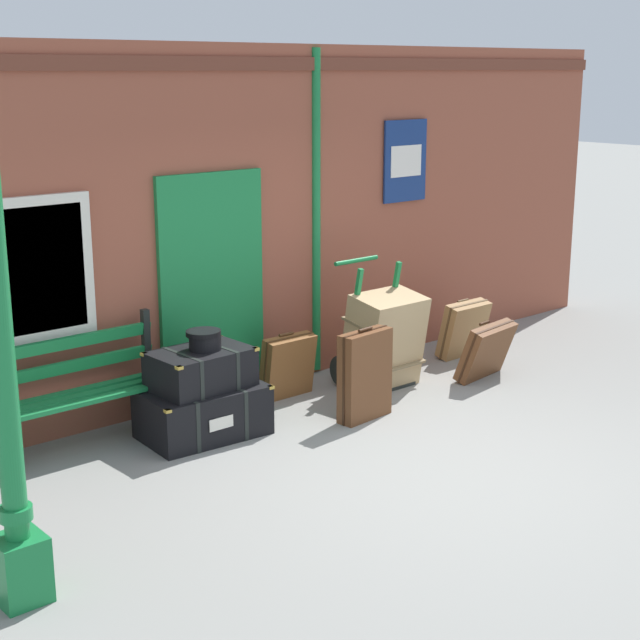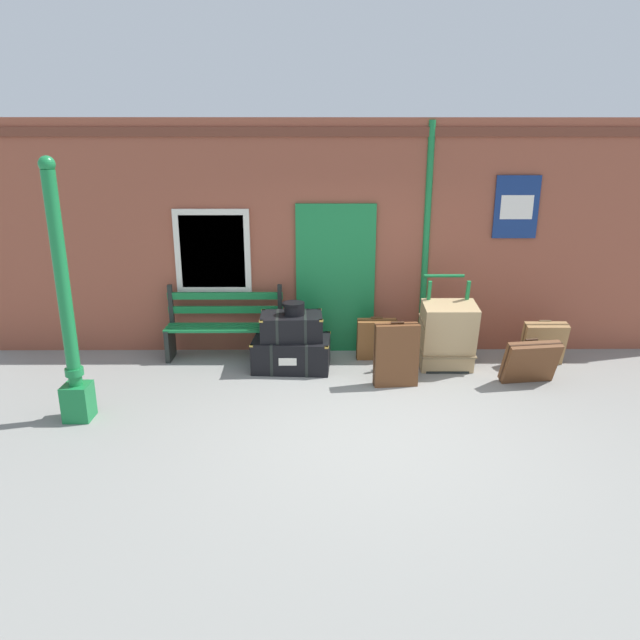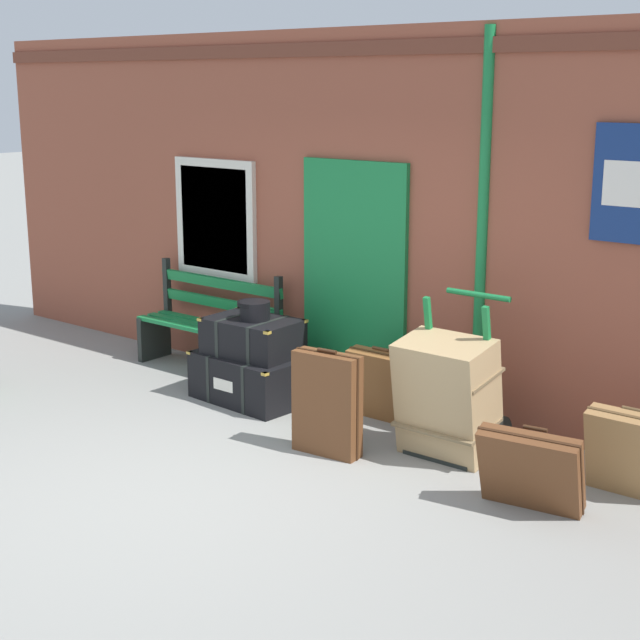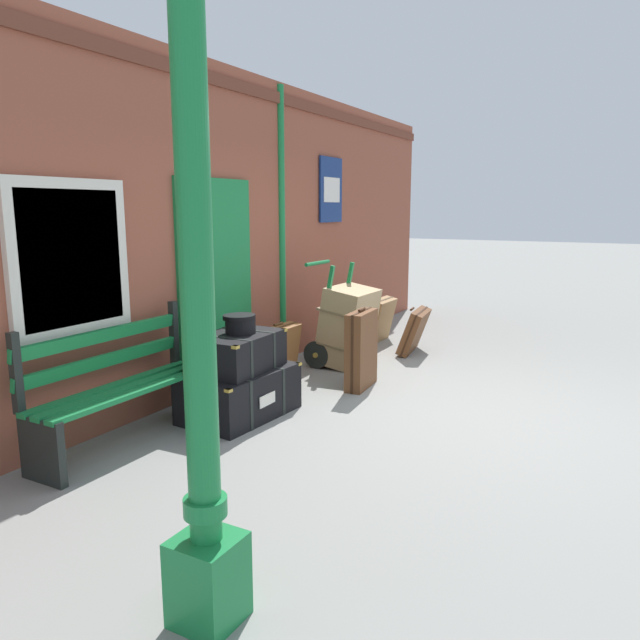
% 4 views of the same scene
% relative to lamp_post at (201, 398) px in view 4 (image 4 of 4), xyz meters
% --- Properties ---
extents(ground_plane, '(60.00, 60.00, 0.00)m').
position_rel_lamp_post_xyz_m(ground_plane, '(3.16, -0.25, -1.04)').
color(ground_plane, gray).
extents(brick_facade, '(10.40, 0.35, 3.20)m').
position_rel_lamp_post_xyz_m(brick_facade, '(3.14, 2.34, 0.56)').
color(brick_facade, brown).
rests_on(brick_facade, ground).
extents(lamp_post, '(0.28, 0.28, 2.76)m').
position_rel_lamp_post_xyz_m(lamp_post, '(0.00, 0.00, 0.00)').
color(lamp_post, '#197A3D').
rests_on(lamp_post, ground).
extents(platform_bench, '(1.60, 0.43, 1.01)m').
position_rel_lamp_post_xyz_m(platform_bench, '(1.31, 1.91, -0.59)').
color(platform_bench, '#197A3D').
rests_on(platform_bench, ground).
extents(steamer_trunk_base, '(1.05, 0.72, 0.43)m').
position_rel_lamp_post_xyz_m(steamer_trunk_base, '(2.24, 1.48, -0.83)').
color(steamer_trunk_base, black).
rests_on(steamer_trunk_base, ground).
extents(steamer_trunk_middle, '(0.83, 0.58, 0.33)m').
position_rel_lamp_post_xyz_m(steamer_trunk_middle, '(2.25, 1.49, -0.46)').
color(steamer_trunk_middle, black).
rests_on(steamer_trunk_middle, steamer_trunk_base).
extents(round_hatbox, '(0.29, 0.28, 0.16)m').
position_rel_lamp_post_xyz_m(round_hatbox, '(2.29, 1.48, -0.20)').
color(round_hatbox, black).
rests_on(round_hatbox, steamer_trunk_middle).
extents(porters_trolley, '(0.71, 0.59, 1.20)m').
position_rel_lamp_post_xyz_m(porters_trolley, '(4.28, 1.59, -0.76)').
color(porters_trolley, black).
rests_on(porters_trolley, ground).
extents(large_brown_trunk, '(0.70, 0.57, 0.94)m').
position_rel_lamp_post_xyz_m(large_brown_trunk, '(4.28, 1.42, -0.57)').
color(large_brown_trunk, tan).
rests_on(large_brown_trunk, ground).
extents(suitcase_beige, '(0.57, 0.30, 0.62)m').
position_rel_lamp_post_xyz_m(suitcase_beige, '(5.62, 1.58, -0.73)').
color(suitcase_beige, olive).
rests_on(suitcase_beige, ground).
extents(suitcase_brown, '(0.71, 0.41, 0.58)m').
position_rel_lamp_post_xyz_m(suitcase_brown, '(5.22, 0.94, -0.75)').
color(suitcase_brown, brown).
rests_on(suitcase_brown, ground).
extents(suitcase_oxblood, '(0.55, 0.22, 0.83)m').
position_rel_lamp_post_xyz_m(suitcase_oxblood, '(3.55, 0.90, -0.64)').
color(suitcase_oxblood, brown).
rests_on(suitcase_oxblood, ground).
extents(suitcase_umber, '(0.54, 0.25, 0.62)m').
position_rel_lamp_post_xyz_m(suitcase_umber, '(3.40, 1.79, -0.74)').
color(suitcase_umber, brown).
rests_on(suitcase_umber, ground).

